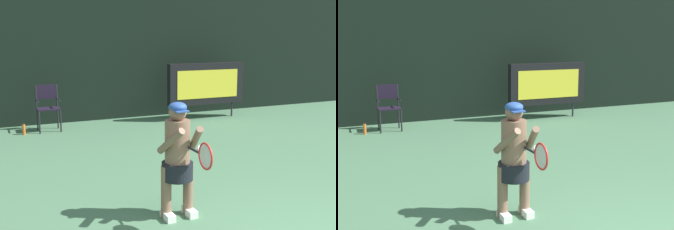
% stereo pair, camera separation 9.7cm
% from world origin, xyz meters
% --- Properties ---
extents(backdrop_screen, '(18.00, 0.12, 3.66)m').
position_xyz_m(backdrop_screen, '(0.00, 8.50, 1.81)').
color(backdrop_screen, black).
rests_on(backdrop_screen, ground).
extents(scoreboard, '(2.20, 0.21, 1.50)m').
position_xyz_m(scoreboard, '(2.35, 7.48, 0.95)').
color(scoreboard, black).
rests_on(scoreboard, ground).
extents(umpire_chair, '(0.52, 0.44, 1.08)m').
position_xyz_m(umpire_chair, '(-1.77, 7.69, 0.62)').
color(umpire_chair, black).
rests_on(umpire_chair, ground).
extents(water_bottle, '(0.07, 0.07, 0.27)m').
position_xyz_m(water_bottle, '(-2.36, 7.46, 0.12)').
color(water_bottle, '#CF6323').
rests_on(water_bottle, ground).
extents(tennis_player, '(0.53, 0.60, 1.45)m').
position_xyz_m(tennis_player, '(-1.00, 2.09, 0.78)').
color(tennis_player, white).
rests_on(tennis_player, ground).
extents(tennis_racket, '(0.03, 0.60, 0.31)m').
position_xyz_m(tennis_racket, '(-0.91, 1.57, 0.91)').
color(tennis_racket, black).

